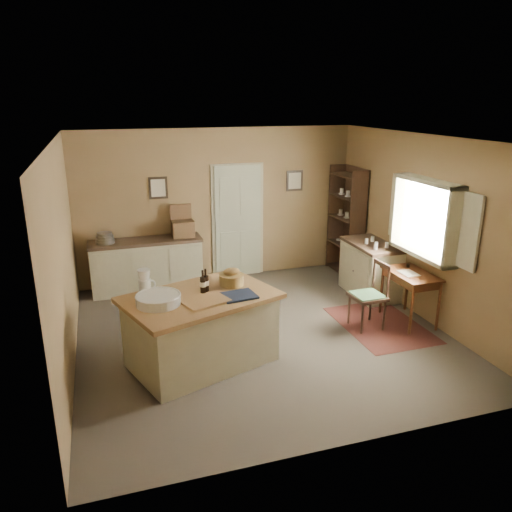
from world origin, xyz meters
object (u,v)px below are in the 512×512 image
Objects in this scene: right_cabinet at (370,269)px; work_island at (200,328)px; writing_desk at (411,279)px; desk_chair at (368,297)px; shelving_unit at (348,221)px; sideboard at (147,263)px.

work_island is at bearing -156.28° from right_cabinet.
desk_chair is at bearing 179.24° from writing_desk.
writing_desk is at bearing -14.30° from work_island.
sideboard is at bearing 176.90° from shelving_unit.
work_island is at bearing -82.35° from sideboard.
work_island is 1.83× the size of right_cabinet.
shelving_unit is (0.15, 1.13, 0.54)m from right_cabinet.
sideboard is 1.98× the size of desk_chair.
work_island is 2.75m from sideboard.
work_island reaches higher than right_cabinet.
shelving_unit is (0.15, 2.26, 0.33)m from writing_desk.
sideboard is 0.94× the size of shelving_unit.
shelving_unit is (3.69, -0.20, 0.51)m from sideboard.
work_island is 2.40× the size of writing_desk.
writing_desk is (3.54, -2.46, 0.18)m from sideboard.
right_cabinet is at bearing -20.64° from sideboard.
shelving_unit is at bearing 66.99° from desk_chair.
desk_chair is 0.85× the size of right_cabinet.
work_island reaches higher than desk_chair.
right_cabinet is (3.18, 1.40, -0.02)m from work_island.
shelving_unit reaches higher than desk_chair.
shelving_unit is (0.84, 2.25, 0.52)m from desk_chair.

